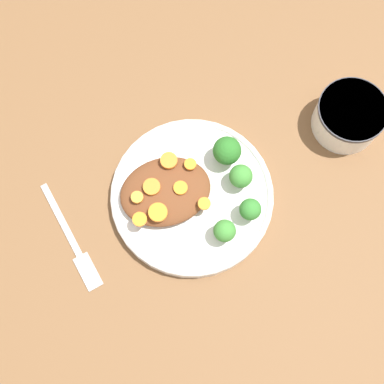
{
  "coord_description": "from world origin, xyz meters",
  "views": [
    {
      "loc": [
        -0.06,
        -0.21,
        0.8
      ],
      "look_at": [
        0.0,
        0.0,
        0.03
      ],
      "focal_mm": 50.0,
      "sensor_mm": 36.0,
      "label": 1
    }
  ],
  "objects": [
    {
      "name": "ground_plane",
      "position": [
        0.0,
        0.0,
        0.0
      ],
      "size": [
        4.0,
        4.0,
        0.0
      ],
      "primitive_type": "plane",
      "color": "brown"
    },
    {
      "name": "plate",
      "position": [
        0.0,
        0.0,
        0.01
      ],
      "size": [
        0.25,
        0.25,
        0.02
      ],
      "color": "silver",
      "rests_on": "ground_plane"
    },
    {
      "name": "dip_bowl",
      "position": [
        0.27,
        0.05,
        0.03
      ],
      "size": [
        0.11,
        0.11,
        0.06
      ],
      "color": "white",
      "rests_on": "ground_plane"
    },
    {
      "name": "stew_mound",
      "position": [
        -0.04,
        0.01,
        0.03
      ],
      "size": [
        0.14,
        0.11,
        0.03
      ],
      "primitive_type": "ellipsoid",
      "color": "brown",
      "rests_on": "plate"
    },
    {
      "name": "broccoli_floret_0",
      "position": [
        0.08,
        -0.0,
        0.05
      ],
      "size": [
        0.04,
        0.04,
        0.05
      ],
      "color": "#7FA85B",
      "rests_on": "plate"
    },
    {
      "name": "broccoli_floret_1",
      "position": [
        0.07,
        0.04,
        0.05
      ],
      "size": [
        0.04,
        0.04,
        0.06
      ],
      "color": "#7FA85B",
      "rests_on": "plate"
    },
    {
      "name": "broccoli_floret_2",
      "position": [
        0.07,
        -0.05,
        0.05
      ],
      "size": [
        0.03,
        0.03,
        0.05
      ],
      "color": "#759E51",
      "rests_on": "plate"
    },
    {
      "name": "broccoli_floret_3",
      "position": [
        0.03,
        -0.07,
        0.05
      ],
      "size": [
        0.03,
        0.03,
        0.05
      ],
      "color": "#759E51",
      "rests_on": "plate"
    },
    {
      "name": "carrot_slice_0",
      "position": [
        -0.08,
        0.01,
        0.05
      ],
      "size": [
        0.02,
        0.02,
        0.01
      ],
      "primitive_type": "cylinder",
      "color": "orange",
      "rests_on": "stew_mound"
    },
    {
      "name": "carrot_slice_1",
      "position": [
        -0.02,
        0.01,
        0.05
      ],
      "size": [
        0.02,
        0.02,
        0.0
      ],
      "primitive_type": "cylinder",
      "color": "orange",
      "rests_on": "stew_mound"
    },
    {
      "name": "carrot_slice_2",
      "position": [
        -0.02,
        0.05,
        0.05
      ],
      "size": [
        0.03,
        0.03,
        0.01
      ],
      "primitive_type": "cylinder",
      "color": "orange",
      "rests_on": "stew_mound"
    },
    {
      "name": "carrot_slice_3",
      "position": [
        -0.06,
        0.02,
        0.05
      ],
      "size": [
        0.03,
        0.03,
        0.01
      ],
      "primitive_type": "cylinder",
      "color": "orange",
      "rests_on": "stew_mound"
    },
    {
      "name": "carrot_slice_4",
      "position": [
        -0.06,
        -0.02,
        0.05
      ],
      "size": [
        0.03,
        0.03,
        0.01
      ],
      "primitive_type": "cylinder",
      "color": "orange",
      "rests_on": "stew_mound"
    },
    {
      "name": "carrot_slice_5",
      "position": [
        0.01,
        0.04,
        0.05
      ],
      "size": [
        0.02,
        0.02,
        0.0
      ],
      "primitive_type": "cylinder",
      "color": "orange",
      "rests_on": "stew_mound"
    },
    {
      "name": "carrot_slice_6",
      "position": [
        0.01,
        -0.03,
        0.05
      ],
      "size": [
        0.02,
        0.02,
        0.0
      ],
      "primitive_type": "cylinder",
      "color": "orange",
      "rests_on": "stew_mound"
    },
    {
      "name": "carrot_slice_7",
      "position": [
        -0.09,
        -0.02,
        0.05
      ],
      "size": [
        0.02,
        0.02,
        0.0
      ],
      "primitive_type": "cylinder",
      "color": "orange",
      "rests_on": "stew_mound"
    },
    {
      "name": "fork",
      "position": [
        -0.19,
        -0.02,
        0.0
      ],
      "size": [
        0.06,
        0.18,
        0.01
      ],
      "rotation": [
        0.0,
        0.0,
        4.95
      ],
      "color": "#B5B5B5",
      "rests_on": "ground_plane"
    }
  ]
}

